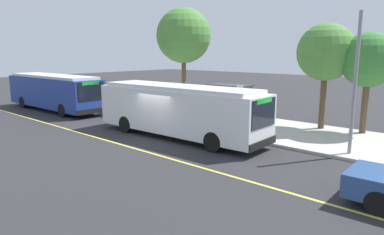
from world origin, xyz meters
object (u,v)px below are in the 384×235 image
waiting_bench (230,113)px  route_sign_post (240,102)px  transit_bus_second (54,91)px  pedestrian_commuter (232,112)px  transit_bus_main (178,109)px

waiting_bench → route_sign_post: (2.52, -2.56, 1.32)m
waiting_bench → route_sign_post: 3.83m
transit_bus_second → waiting_bench: transit_bus_second is taller
transit_bus_second → route_sign_post: (16.42, 3.04, 0.34)m
route_sign_post → transit_bus_second: bearing=-169.5°
route_sign_post → pedestrian_commuter: (-1.09, 0.79, -0.84)m
transit_bus_second → waiting_bench: bearing=22.0°
transit_bus_main → waiting_bench: size_ratio=6.78×
transit_bus_main → pedestrian_commuter: (1.10, 3.65, -0.50)m
waiting_bench → pedestrian_commuter: 2.33m
transit_bus_second → waiting_bench: size_ratio=6.95×
waiting_bench → transit_bus_second: bearing=-158.0°
pedestrian_commuter → waiting_bench: bearing=129.0°
transit_bus_main → waiting_bench: (-0.34, 5.43, -0.98)m
transit_bus_second → route_sign_post: bearing=10.5°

